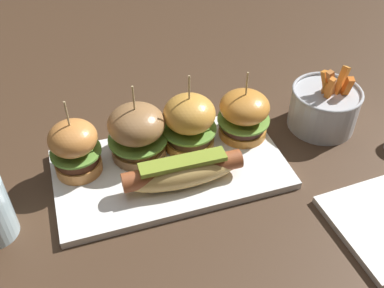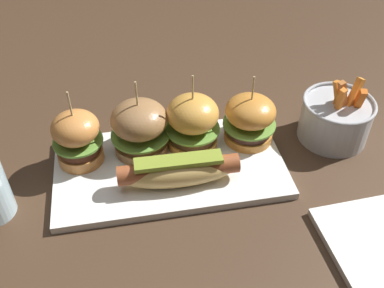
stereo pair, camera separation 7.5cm
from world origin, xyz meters
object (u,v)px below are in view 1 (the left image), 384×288
object	(u,v)px
platter_main	(170,169)
hot_dog	(183,172)
slider_center_left	(137,132)
slider_far_right	(244,114)
slider_center_right	(189,122)
fries_bucket	(324,107)
slider_far_left	(75,148)

from	to	relation	value
platter_main	hot_dog	bearing A→B (deg)	-78.98
slider_center_left	slider_far_right	xyz separation A→B (m)	(0.19, -0.01, -0.00)
slider_center_right	slider_far_right	world-z (taller)	slider_center_right
slider_far_right	fries_bucket	world-z (taller)	slider_far_right
slider_far_right	hot_dog	bearing A→B (deg)	-148.12
slider_center_left	slider_center_right	distance (m)	0.09
slider_center_right	hot_dog	bearing A→B (deg)	-114.00
platter_main	slider_far_right	xyz separation A→B (m)	(0.15, 0.04, 0.05)
slider_far_left	slider_center_left	bearing A→B (deg)	4.39
slider_center_left	platter_main	bearing A→B (deg)	-48.06
slider_far_left	fries_bucket	world-z (taller)	slider_far_left
hot_dog	slider_center_right	distance (m)	0.10
slider_center_right	fries_bucket	bearing A→B (deg)	-1.53
platter_main	hot_dog	size ratio (longest dim) A/B	1.99
slider_far_left	slider_center_right	xyz separation A→B (m)	(0.20, 0.00, 0.00)
platter_main	slider_center_right	world-z (taller)	slider_center_right
platter_main	fries_bucket	size ratio (longest dim) A/B	3.00
slider_center_right	slider_far_left	bearing A→B (deg)	-179.44
hot_dog	slider_far_left	size ratio (longest dim) A/B	1.39
hot_dog	slider_center_right	world-z (taller)	slider_center_right
slider_center_right	platter_main	bearing A→B (deg)	-138.95
slider_center_left	slider_far_right	size ratio (longest dim) A/B	1.07
platter_main	slider_far_right	bearing A→B (deg)	15.67
slider_center_left	fries_bucket	size ratio (longest dim) A/B	1.09
slider_center_right	slider_center_left	bearing A→B (deg)	176.14
fries_bucket	hot_dog	bearing A→B (deg)	-165.14
slider_center_left	slider_center_right	bearing A→B (deg)	-3.86
slider_far_left	slider_far_right	size ratio (longest dim) A/B	1.07
hot_dog	slider_center_right	size ratio (longest dim) A/B	1.34
slider_center_right	slider_far_right	size ratio (longest dim) A/B	1.11
platter_main	slider_center_right	size ratio (longest dim) A/B	2.66
platter_main	slider_center_right	distance (m)	0.09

